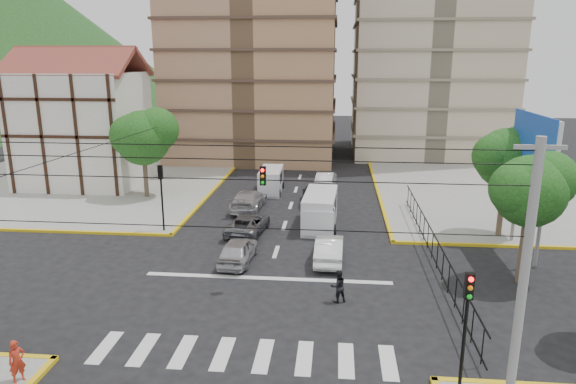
# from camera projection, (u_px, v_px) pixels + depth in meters

# --- Properties ---
(ground) EXTENTS (160.00, 160.00, 0.00)m
(ground) POSITION_uv_depth(u_px,v_px,m) (264.00, 288.00, 25.78)
(ground) COLOR black
(ground) RESTS_ON ground
(sidewalk_nw) EXTENTS (26.00, 26.00, 0.15)m
(sidewalk_nw) POSITION_uv_depth(u_px,v_px,m) (78.00, 184.00, 46.84)
(sidewalk_nw) COLOR gray
(sidewalk_nw) RESTS_ON ground
(sidewalk_ne) EXTENTS (26.00, 26.00, 0.15)m
(sidewalk_ne) POSITION_uv_depth(u_px,v_px,m) (532.00, 194.00, 43.19)
(sidewalk_ne) COLOR gray
(sidewalk_ne) RESTS_ON ground
(crosswalk_stripes) EXTENTS (12.00, 2.40, 0.01)m
(crosswalk_stripes) POSITION_uv_depth(u_px,v_px,m) (243.00, 355.00, 20.00)
(crosswalk_stripes) COLOR silver
(crosswalk_stripes) RESTS_ON ground
(stop_line) EXTENTS (13.00, 0.40, 0.01)m
(stop_line) POSITION_uv_depth(u_px,v_px,m) (268.00, 278.00, 26.93)
(stop_line) COLOR silver
(stop_line) RESTS_ON ground
(tudor_building) EXTENTS (10.80, 8.05, 12.23)m
(tudor_building) POSITION_uv_depth(u_px,v_px,m) (83.00, 127.00, 45.44)
(tudor_building) COLOR silver
(tudor_building) RESTS_ON ground
(distant_hill) EXTENTS (70.00, 70.00, 28.00)m
(distant_hill) POSITION_uv_depth(u_px,v_px,m) (21.00, 42.00, 94.65)
(distant_hill) COLOR #1F4717
(distant_hill) RESTS_ON ground
(park_fence) EXTENTS (0.10, 22.50, 1.66)m
(park_fence) POSITION_uv_depth(u_px,v_px,m) (431.00, 261.00, 29.29)
(park_fence) COLOR black
(park_fence) RESTS_ON ground
(billboard) EXTENTS (0.36, 6.20, 8.10)m
(billboard) POSITION_uv_depth(u_px,v_px,m) (533.00, 154.00, 28.71)
(billboard) COLOR slate
(billboard) RESTS_ON ground
(tree_park_a) EXTENTS (4.41, 3.60, 6.83)m
(tree_park_a) POSITION_uv_depth(u_px,v_px,m) (532.00, 188.00, 25.25)
(tree_park_a) COLOR #473828
(tree_park_a) RESTS_ON ground
(tree_park_c) EXTENTS (4.65, 3.80, 7.25)m
(tree_park_c) POSITION_uv_depth(u_px,v_px,m) (508.00, 156.00, 31.82)
(tree_park_c) COLOR #473828
(tree_park_c) RESTS_ON ground
(tree_tudor) EXTENTS (5.39, 4.40, 7.43)m
(tree_tudor) POSITION_uv_depth(u_px,v_px,m) (144.00, 135.00, 40.96)
(tree_tudor) COLOR #473828
(tree_tudor) RESTS_ON ground
(traffic_light_se) EXTENTS (0.28, 0.22, 4.40)m
(traffic_light_se) POSITION_uv_depth(u_px,v_px,m) (466.00, 314.00, 16.76)
(traffic_light_se) COLOR black
(traffic_light_se) RESTS_ON ground
(traffic_light_nw) EXTENTS (0.28, 0.22, 4.40)m
(traffic_light_nw) POSITION_uv_depth(u_px,v_px,m) (161.00, 187.00, 33.21)
(traffic_light_nw) COLOR black
(traffic_light_nw) RESTS_ON ground
(traffic_light_hanging) EXTENTS (18.00, 9.12, 0.92)m
(traffic_light_hanging) POSITION_uv_depth(u_px,v_px,m) (256.00, 184.00, 22.32)
(traffic_light_hanging) COLOR black
(traffic_light_hanging) RESTS_ON ground
(utility_pole_se) EXTENTS (1.40, 0.28, 9.00)m
(utility_pole_se) POSITION_uv_depth(u_px,v_px,m) (523.00, 284.00, 15.08)
(utility_pole_se) COLOR slate
(utility_pole_se) RESTS_ON ground
(van_right_lane) EXTENTS (2.31, 5.34, 2.36)m
(van_right_lane) POSITION_uv_depth(u_px,v_px,m) (320.00, 212.00, 34.65)
(van_right_lane) COLOR silver
(van_right_lane) RESTS_ON ground
(van_left_lane) EXTENTS (1.93, 4.55, 2.04)m
(van_left_lane) POSITION_uv_depth(u_px,v_px,m) (271.00, 182.00, 43.71)
(van_left_lane) COLOR silver
(van_left_lane) RESTS_ON ground
(car_silver_front_left) EXTENTS (1.92, 4.27, 1.42)m
(car_silver_front_left) POSITION_uv_depth(u_px,v_px,m) (238.00, 250.00, 28.88)
(car_silver_front_left) COLOR #B0AFB4
(car_silver_front_left) RESTS_ON ground
(car_white_front_right) EXTENTS (1.65, 4.45, 1.45)m
(car_white_front_right) POSITION_uv_depth(u_px,v_px,m) (329.00, 249.00, 29.07)
(car_white_front_right) COLOR white
(car_white_front_right) RESTS_ON ground
(car_grey_mid_left) EXTENTS (2.66, 4.89, 1.30)m
(car_grey_mid_left) POSITION_uv_depth(u_px,v_px,m) (248.00, 224.00, 33.67)
(car_grey_mid_left) COLOR slate
(car_grey_mid_left) RESTS_ON ground
(car_silver_rear_left) EXTENTS (2.38, 5.33, 1.52)m
(car_silver_rear_left) POSITION_uv_depth(u_px,v_px,m) (248.00, 200.00, 38.98)
(car_silver_rear_left) COLOR #B4B4B9
(car_silver_rear_left) RESTS_ON ground
(car_darkgrey_mid_right) EXTENTS (1.95, 4.45, 1.49)m
(car_darkgrey_mid_right) POSITION_uv_depth(u_px,v_px,m) (313.00, 194.00, 40.64)
(car_darkgrey_mid_right) COLOR #272729
(car_darkgrey_mid_right) RESTS_ON ground
(car_white_rear_right) EXTENTS (1.92, 4.46, 1.43)m
(car_white_rear_right) POSITION_uv_depth(u_px,v_px,m) (326.00, 180.00, 45.60)
(car_white_rear_right) COLOR silver
(car_white_rear_right) RESTS_ON ground
(pedestrian_sw_corner) EXTENTS (0.65, 0.68, 1.56)m
(pedestrian_sw_corner) POSITION_uv_depth(u_px,v_px,m) (17.00, 361.00, 17.95)
(pedestrian_sw_corner) COLOR red
(pedestrian_sw_corner) RESTS_ON sidewalk_sw
(pedestrian_crosswalk) EXTENTS (0.95, 0.86, 1.60)m
(pedestrian_crosswalk) POSITION_uv_depth(u_px,v_px,m) (338.00, 286.00, 24.15)
(pedestrian_crosswalk) COLOR black
(pedestrian_crosswalk) RESTS_ON ground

